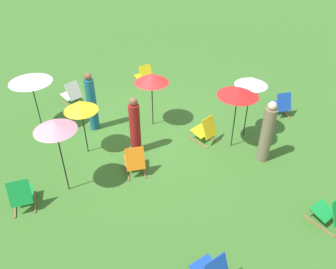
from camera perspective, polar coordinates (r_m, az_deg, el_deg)
ground_plane at (r=10.73m, az=-3.27°, el=1.00°), size 40.00×40.00×0.00m
deckchair_0 at (r=8.66m, az=-23.28°, el=-9.22°), size 0.61×0.84×0.83m
deckchair_1 at (r=11.83m, az=18.33°, el=4.73°), size 0.67×0.86×0.83m
deckchair_2 at (r=10.03m, az=6.20°, el=0.66°), size 0.65×0.85×0.83m
deckchair_3 at (r=12.33m, az=-15.77°, el=6.51°), size 0.68×0.87×0.83m
deckchair_4 at (r=13.18m, az=-3.99°, el=9.72°), size 0.51×0.78×0.83m
deckchair_5 at (r=8.91m, az=-5.58°, el=-4.40°), size 0.68×0.87×0.83m
deckchair_6 at (r=8.40m, az=25.54°, el=-11.59°), size 0.56×0.81×0.83m
umbrella_0 at (r=9.79m, az=13.78°, el=8.60°), size 0.92×0.92×1.92m
umbrella_1 at (r=9.22m, az=-14.41°, el=4.67°), size 0.91×0.91×1.65m
umbrella_2 at (r=7.84m, az=-18.39°, el=1.30°), size 0.96×0.96×2.00m
umbrella_3 at (r=10.15m, az=-2.76°, el=9.40°), size 1.02×1.02×1.76m
umbrella_4 at (r=9.23m, az=11.62°, el=6.95°), size 1.11×1.11×1.88m
umbrella_5 at (r=10.78m, az=-22.09°, el=8.74°), size 1.25×1.25×1.81m
person_0 at (r=9.38m, az=16.18°, el=0.18°), size 0.38×0.38×1.81m
person_1 at (r=9.36m, az=-5.54°, el=1.27°), size 0.42×0.42×1.73m
person_2 at (r=10.53m, az=-12.63°, el=5.17°), size 0.38×0.38×1.88m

